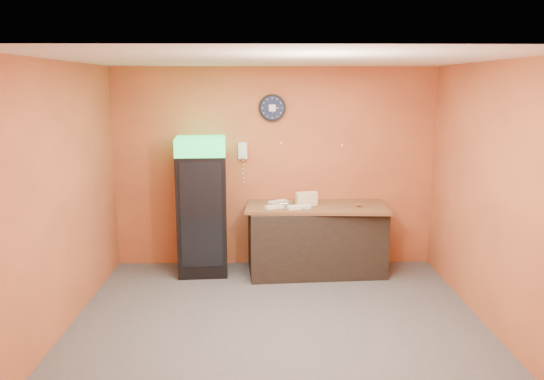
{
  "coord_description": "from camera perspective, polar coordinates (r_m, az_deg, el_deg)",
  "views": [
    {
      "loc": [
        -0.15,
        -5.38,
        2.55
      ],
      "look_at": [
        -0.05,
        0.6,
        1.36
      ],
      "focal_mm": 35.0,
      "sensor_mm": 36.0,
      "label": 1
    }
  ],
  "objects": [
    {
      "name": "sub_roll_stack",
      "position": [
        7.17,
        3.75,
        -0.94
      ],
      "size": [
        0.3,
        0.18,
        0.18
      ],
      "rotation": [
        0.0,
        0.0,
        0.29
      ],
      "color": "#F7EAC0",
      "rests_on": "butcher_paper"
    },
    {
      "name": "kitchen_tool",
      "position": [
        7.21,
        2.04,
        -1.35
      ],
      "size": [
        0.06,
        0.06,
        0.06
      ],
      "primitive_type": "cylinder",
      "color": "silver",
      "rests_on": "butcher_paper"
    },
    {
      "name": "wrapped_sandwich_left",
      "position": [
        6.99,
        0.27,
        -1.84
      ],
      "size": [
        0.27,
        0.19,
        0.04
      ],
      "primitive_type": "cube",
      "rotation": [
        0.0,
        0.0,
        0.41
      ],
      "color": "silver",
      "rests_on": "butcher_paper"
    },
    {
      "name": "wall_clock",
      "position": [
        7.36,
        0.03,
        8.83
      ],
      "size": [
        0.37,
        0.06,
        0.37
      ],
      "color": "black",
      "rests_on": "back_wall"
    },
    {
      "name": "floor",
      "position": [
        5.96,
        0.61,
        -14.11
      ],
      "size": [
        4.5,
        4.5,
        0.0
      ],
      "primitive_type": "plane",
      "color": "#47474C",
      "rests_on": "ground"
    },
    {
      "name": "ceiling",
      "position": [
        5.39,
        0.68,
        13.9
      ],
      "size": [
        4.5,
        4.0,
        0.02
      ],
      "primitive_type": "cube",
      "color": "white",
      "rests_on": "back_wall"
    },
    {
      "name": "wrapped_sandwich_right",
      "position": [
        7.28,
        0.64,
        -1.3
      ],
      "size": [
        0.28,
        0.25,
        0.04
      ],
      "primitive_type": "cube",
      "rotation": [
        0.0,
        0.0,
        0.65
      ],
      "color": "silver",
      "rests_on": "butcher_paper"
    },
    {
      "name": "prep_counter",
      "position": [
        7.32,
        4.74,
        -5.43
      ],
      "size": [
        1.87,
        0.94,
        0.91
      ],
      "primitive_type": "cube",
      "rotation": [
        0.0,
        0.0,
        0.08
      ],
      "color": "black",
      "rests_on": "floor"
    },
    {
      "name": "back_wall",
      "position": [
        7.47,
        0.23,
        2.4
      ],
      "size": [
        4.5,
        0.02,
        2.8
      ],
      "primitive_type": "cube",
      "color": "#CC6939",
      "rests_on": "floor"
    },
    {
      "name": "left_wall",
      "position": [
        5.89,
        -21.81,
        -0.83
      ],
      "size": [
        0.02,
        4.0,
        2.8
      ],
      "primitive_type": "cube",
      "color": "#CC6939",
      "rests_on": "floor"
    },
    {
      "name": "wrapped_sandwich_mid",
      "position": [
        6.98,
        2.89,
        -1.85
      ],
      "size": [
        0.32,
        0.2,
        0.04
      ],
      "primitive_type": "cube",
      "rotation": [
        0.0,
        0.0,
        0.28
      ],
      "color": "silver",
      "rests_on": "butcher_paper"
    },
    {
      "name": "butcher_paper",
      "position": [
        7.2,
        4.8,
        -1.81
      ],
      "size": [
        1.93,
        0.93,
        0.04
      ],
      "primitive_type": "cube",
      "rotation": [
        0.0,
        0.0,
        -0.05
      ],
      "color": "brown",
      "rests_on": "prep_counter"
    },
    {
      "name": "wall_phone",
      "position": [
        7.39,
        -3.16,
        4.25
      ],
      "size": [
        0.12,
        0.11,
        0.23
      ],
      "color": "white",
      "rests_on": "back_wall"
    },
    {
      "name": "right_wall",
      "position": [
        6.0,
        22.66,
        -0.68
      ],
      "size": [
        0.02,
        4.0,
        2.8
      ],
      "primitive_type": "cube",
      "color": "#CC6939",
      "rests_on": "floor"
    },
    {
      "name": "beverage_cooler",
      "position": [
        7.23,
        -7.58,
        -1.95
      ],
      "size": [
        0.7,
        0.71,
        1.87
      ],
      "rotation": [
        0.0,
        0.0,
        0.08
      ],
      "color": "black",
      "rests_on": "floor"
    }
  ]
}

